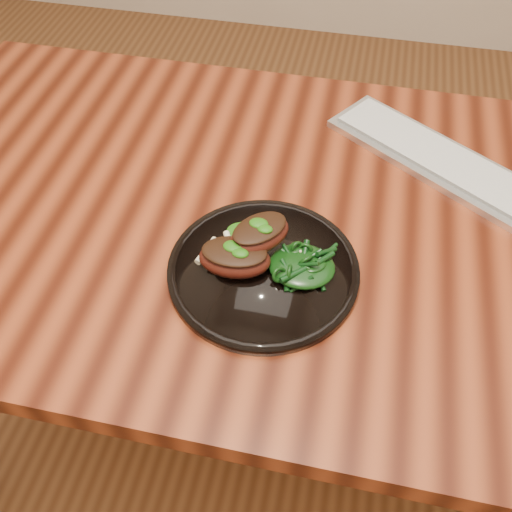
{
  "coord_description": "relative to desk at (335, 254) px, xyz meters",
  "views": [
    {
      "loc": [
        0.0,
        -0.65,
        1.41
      ],
      "look_at": [
        -0.11,
        -0.13,
        0.78
      ],
      "focal_mm": 40.0,
      "sensor_mm": 36.0,
      "label": 1
    }
  ],
  "objects": [
    {
      "name": "desk",
      "position": [
        0.0,
        0.0,
        0.0
      ],
      "size": [
        1.6,
        0.8,
        0.75
      ],
      "color": "#381107",
      "rests_on": "ground"
    },
    {
      "name": "herb_smear",
      "position": [
        -0.13,
        -0.07,
        0.1
      ],
      "size": [
        0.07,
        0.05,
        0.0
      ],
      "primitive_type": "ellipsoid",
      "color": "#124907",
      "rests_on": "plate"
    },
    {
      "name": "lamb_chop_front",
      "position": [
        -0.14,
        -0.14,
        0.12
      ],
      "size": [
        0.11,
        0.08,
        0.05
      ],
      "color": "#46150D",
      "rests_on": "plate"
    },
    {
      "name": "greens_heap",
      "position": [
        -0.04,
        -0.13,
        0.11
      ],
      "size": [
        0.1,
        0.09,
        0.04
      ],
      "color": "black",
      "rests_on": "plate"
    },
    {
      "name": "plate",
      "position": [
        -0.1,
        -0.13,
        0.09
      ],
      "size": [
        0.28,
        0.28,
        0.02
      ],
      "color": "black",
      "rests_on": "desk"
    },
    {
      "name": "lamb_chop_back",
      "position": [
        -0.11,
        -0.11,
        0.14
      ],
      "size": [
        0.11,
        0.11,
        0.04
      ],
      "color": "#46150D",
      "rests_on": "plate"
    },
    {
      "name": "keyboard",
      "position": [
        0.14,
        0.18,
        0.09
      ],
      "size": [
        0.39,
        0.32,
        0.02
      ],
      "color": "silver",
      "rests_on": "desk"
    }
  ]
}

